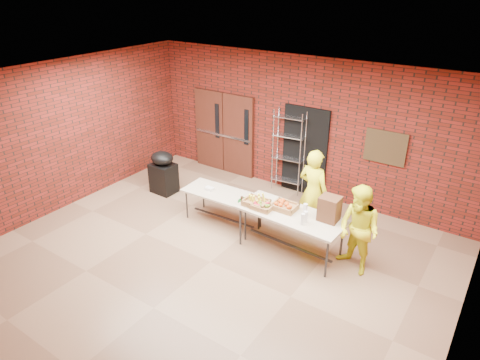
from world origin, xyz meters
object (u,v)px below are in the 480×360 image
at_px(covered_grill, 163,172).
at_px(volunteer_woman, 313,192).
at_px(wire_rack, 288,152).
at_px(table_left, 223,196).
at_px(coffee_dispenser, 329,209).
at_px(table_right, 291,217).
at_px(volunteer_man, 359,230).

height_order(covered_grill, volunteer_woman, volunteer_woman).
height_order(wire_rack, covered_grill, wire_rack).
height_order(table_left, covered_grill, covered_grill).
bearing_deg(coffee_dispenser, covered_grill, 175.84).
height_order(table_left, coffee_dispenser, coffee_dispenser).
distance_m(table_right, covered_grill, 3.69).
height_order(wire_rack, table_left, wire_rack).
bearing_deg(volunteer_woman, table_left, 32.95).
relative_size(table_left, coffee_dispenser, 3.78).
height_order(table_right, volunteer_woman, volunteer_woman).
bearing_deg(covered_grill, volunteer_man, -2.39).
relative_size(table_right, coffee_dispenser, 4.50).
bearing_deg(volunteer_woman, wire_rack, -37.14).
height_order(coffee_dispenser, covered_grill, coffee_dispenser).
relative_size(wire_rack, table_left, 1.17).
bearing_deg(wire_rack, volunteer_man, -45.39).
xyz_separation_m(table_left, table_right, (1.65, -0.14, 0.12)).
xyz_separation_m(table_right, covered_grill, (-3.65, 0.48, -0.24)).
bearing_deg(table_left, wire_rack, 77.20).
height_order(volunteer_woman, volunteer_man, volunteer_woman).
relative_size(table_left, volunteer_man, 1.06).
height_order(table_left, volunteer_woman, volunteer_woman).
distance_m(table_left, table_right, 1.66).
xyz_separation_m(covered_grill, volunteer_woman, (3.67, 0.39, 0.37)).
distance_m(table_left, volunteer_woman, 1.84).
height_order(wire_rack, coffee_dispenser, wire_rack).
height_order(table_right, coffee_dispenser, coffee_dispenser).
xyz_separation_m(wire_rack, covered_grill, (-2.40, -1.71, -0.49)).
distance_m(covered_grill, volunteer_man, 4.89).
distance_m(table_right, volunteer_man, 1.22).
bearing_deg(volunteer_man, volunteer_woman, 172.67).
distance_m(coffee_dispenser, covered_grill, 4.35).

